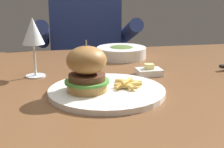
# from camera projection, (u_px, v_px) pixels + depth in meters

# --- Properties ---
(dining_table) EXTENTS (1.33, 0.98, 0.74)m
(dining_table) POSITION_uv_depth(u_px,v_px,m) (116.00, 103.00, 0.97)
(dining_table) COLOR brown
(dining_table) RESTS_ON ground
(main_plate) EXTENTS (0.30, 0.30, 0.01)m
(main_plate) POSITION_uv_depth(u_px,v_px,m) (107.00, 91.00, 0.80)
(main_plate) COLOR white
(main_plate) RESTS_ON dining_table
(burger_sandwich) EXTENTS (0.11, 0.11, 0.13)m
(burger_sandwich) POSITION_uv_depth(u_px,v_px,m) (87.00, 69.00, 0.77)
(burger_sandwich) COLOR #B78447
(burger_sandwich) RESTS_ON main_plate
(fries_pile) EXTENTS (0.08, 0.10, 0.02)m
(fries_pile) POSITION_uv_depth(u_px,v_px,m) (128.00, 84.00, 0.82)
(fries_pile) COLOR #E0B251
(fries_pile) RESTS_ON main_plate
(wine_glass) EXTENTS (0.07, 0.07, 0.18)m
(wine_glass) POSITION_uv_depth(u_px,v_px,m) (33.00, 33.00, 0.93)
(wine_glass) COLOR silver
(wine_glass) RESTS_ON dining_table
(butter_dish) EXTENTS (0.08, 0.06, 0.04)m
(butter_dish) POSITION_uv_depth(u_px,v_px,m) (149.00, 71.00, 0.98)
(butter_dish) COLOR white
(butter_dish) RESTS_ON dining_table
(soup_bowl) EXTENTS (0.19, 0.19, 0.05)m
(soup_bowl) POSITION_uv_depth(u_px,v_px,m) (121.00, 52.00, 1.22)
(soup_bowl) COLOR white
(soup_bowl) RESTS_ON dining_table
(diner_person) EXTENTS (0.51, 0.36, 1.18)m
(diner_person) POSITION_uv_depth(u_px,v_px,m) (85.00, 71.00, 1.71)
(diner_person) COLOR #282833
(diner_person) RESTS_ON ground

